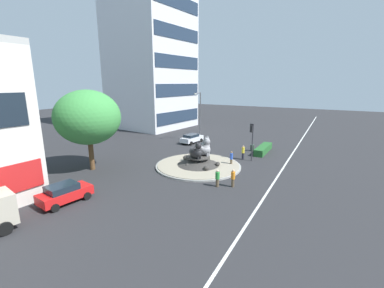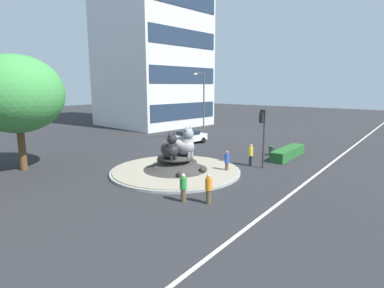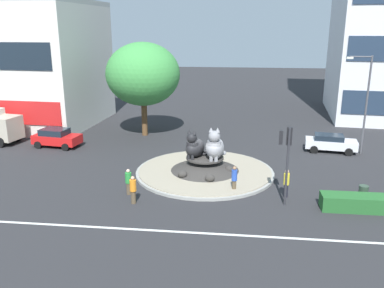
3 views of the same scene
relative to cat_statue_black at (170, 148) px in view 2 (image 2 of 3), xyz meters
name	(u,v)px [view 2 (image 2 of 3)]	position (x,y,z in m)	size (l,w,h in m)	color
ground_plane	(175,172)	(0.74, 0.12, -1.99)	(160.00, 160.00, 0.00)	#28282B
lane_centreline	(288,197)	(0.74, -8.68, -1.98)	(112.00, 0.20, 0.01)	silver
roundabout_island	(175,166)	(0.74, 0.13, -1.54)	(9.89, 9.89, 1.23)	gray
cat_statue_black	(170,148)	(0.00, 0.00, 0.00)	(1.86, 2.10, 2.08)	black
cat_statue_grey	(184,144)	(1.45, -0.16, 0.10)	(1.56, 2.37, 2.36)	gray
traffic_light_mast	(263,126)	(5.82, -4.57, 1.45)	(0.78, 0.47, 4.68)	#2D2D33
office_tower	(151,25)	(21.09, 22.27, 14.16)	(15.79, 16.23, 32.30)	silver
clipped_hedge_strip	(288,153)	(10.69, -4.95, -1.54)	(5.58, 1.20, 0.90)	#235B28
broadleaf_tree_behind_island	(17,94)	(-5.96, 10.06, 3.90)	(6.92, 6.92, 8.84)	brown
streetlight_arm	(203,103)	(13.04, 6.32, 2.59)	(1.99, 0.25, 8.00)	#4C4C51
pedestrian_yellow_shirt	(251,154)	(6.06, -3.52, -1.03)	(0.35, 0.35, 1.79)	black
pedestrian_blue_shirt	(227,161)	(2.88, -3.14, -1.07)	(0.35, 0.35, 1.73)	brown
pedestrian_green_shirt	(183,187)	(-3.68, -4.23, -1.12)	(0.40, 0.40, 1.66)	brown
pedestrian_orange_shirt	(209,188)	(-3.04, -5.53, -1.08)	(0.39, 0.39, 1.72)	brown
sedan_on_far_lane	(189,137)	(10.79, 6.57, -1.20)	(4.34, 2.38, 1.46)	silver
litter_bin	(272,151)	(10.70, -3.38, -1.54)	(0.56, 0.56, 0.90)	#2D4233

